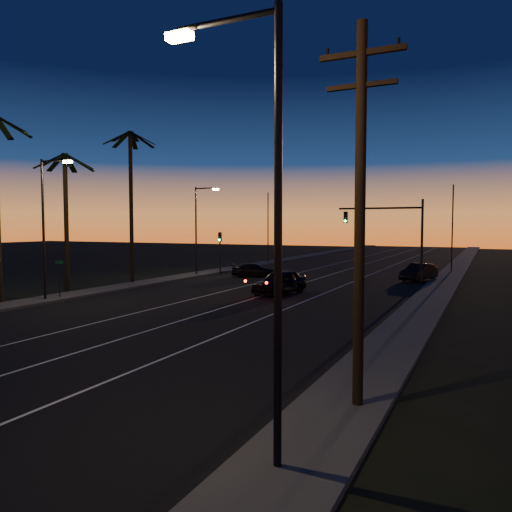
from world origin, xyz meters
The scene contains 20 objects.
road centered at (0.00, 30.00, 0.01)m, with size 20.00×170.00×0.01m, color black.
sidewalk_left centered at (-11.20, 30.00, 0.08)m, with size 2.40×170.00×0.16m, color #393936.
sidewalk_right centered at (11.20, 30.00, 0.08)m, with size 2.40×170.00×0.16m, color #393936.
lane_stripe_left centered at (-3.00, 30.00, 0.02)m, with size 0.12×160.00×0.01m, color silver.
lane_stripe_mid centered at (0.50, 30.00, 0.02)m, with size 0.12×160.00×0.01m, color silver.
lane_stripe_right centered at (4.00, 30.00, 0.02)m, with size 0.12×160.00×0.01m, color silver.
palm_mid centered at (-13.20, 24.00, 6.25)m, with size 4.25×4.16×10.03m.
palm_far centered at (-12.20, 30.00, 7.61)m, with size 4.25×4.16×12.53m.
streetlight_left_near centered at (-10.70, 20.00, 5.32)m, with size 2.55×0.26×9.00m.
streetlight_left_far centered at (-10.69, 38.00, 5.06)m, with size 2.55×0.26×8.50m.
streetlight_right_near centered at (10.70, 6.00, 5.32)m, with size 2.55×0.26×9.00m.
street_sign centered at (-10.80, 21.00, 1.66)m, with size 0.70×0.06×2.60m.
utility_pole centered at (11.60, 10.00, 5.32)m, with size 2.20×0.28×10.00m.
signal_mast centered at (7.14, 39.99, 4.78)m, with size 7.10×0.41×7.00m.
signal_post centered at (-9.50, 39.98, 2.89)m, with size 0.28×0.37×4.20m.
far_pole_left centered at (-11.00, 55.00, 4.50)m, with size 0.14×0.14×9.00m, color black.
far_pole_right centered at (11.00, 52.00, 4.50)m, with size 0.14×0.14×9.00m, color black.
lead_car centered at (1.21, 29.64, 0.86)m, with size 2.85×5.79×1.70m.
right_car centered at (9.00, 42.48, 0.77)m, with size 2.84×4.85×1.51m.
cross_car centered at (-5.36, 39.20, 0.65)m, with size 4.72×3.38×1.27m.
Camera 1 is at (14.69, -2.77, 4.86)m, focal length 35.00 mm.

